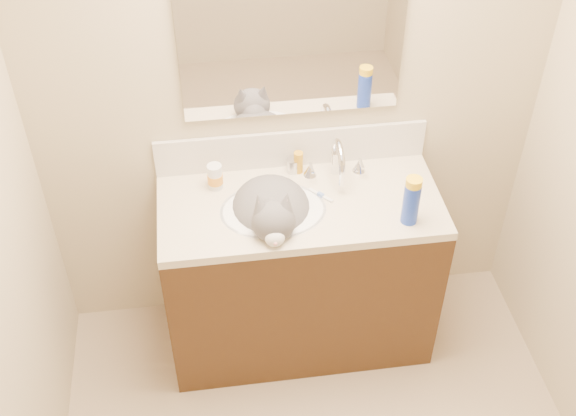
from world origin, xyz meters
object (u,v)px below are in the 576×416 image
object	(u,v)px
faucet	(337,163)
spray_can	(411,204)
silver_jar	(293,166)
basin	(273,222)
cat	(272,213)
amber_bottle	(298,162)
vanity_cabinet	(299,276)
pill_bottle	(215,176)

from	to	relation	value
faucet	spray_can	bearing A→B (deg)	-52.24
faucet	silver_jar	xyz separation A→B (m)	(-0.18, 0.08, -0.05)
basin	cat	bearing A→B (deg)	-159.64
basin	amber_bottle	size ratio (longest dim) A/B	4.34
vanity_cabinet	amber_bottle	distance (m)	0.54
amber_bottle	spray_can	size ratio (longest dim) A/B	0.56
amber_bottle	vanity_cabinet	bearing A→B (deg)	-96.07
faucet	amber_bottle	distance (m)	0.18
faucet	pill_bottle	world-z (taller)	faucet
faucet	spray_can	xyz separation A→B (m)	(0.24, -0.31, 0.01)
pill_bottle	amber_bottle	size ratio (longest dim) A/B	1.12
silver_jar	spray_can	size ratio (longest dim) A/B	0.35
cat	vanity_cabinet	bearing A→B (deg)	17.48
pill_bottle	silver_jar	world-z (taller)	pill_bottle
silver_jar	pill_bottle	bearing A→B (deg)	-169.93
cat	amber_bottle	bearing A→B (deg)	61.79
silver_jar	amber_bottle	xyz separation A→B (m)	(0.02, -0.01, 0.02)
cat	spray_can	distance (m)	0.57
vanity_cabinet	cat	world-z (taller)	cat
cat	spray_can	bearing A→B (deg)	-11.44
basin	faucet	size ratio (longest dim) A/B	1.61
faucet	cat	bearing A→B (deg)	-151.01
vanity_cabinet	pill_bottle	bearing A→B (deg)	156.25
vanity_cabinet	faucet	distance (m)	0.58
vanity_cabinet	basin	xyz separation A→B (m)	(-0.12, -0.03, 0.38)
faucet	vanity_cabinet	bearing A→B (deg)	-142.71
vanity_cabinet	basin	bearing A→B (deg)	-165.96
basin	cat	xyz separation A→B (m)	(-0.00, -0.00, 0.06)
vanity_cabinet	silver_jar	bearing A→B (deg)	89.98
vanity_cabinet	cat	size ratio (longest dim) A/B	2.49
silver_jar	spray_can	xyz separation A→B (m)	(0.42, -0.39, 0.06)
vanity_cabinet	spray_can	world-z (taller)	spray_can
amber_bottle	pill_bottle	bearing A→B (deg)	-171.32
pill_bottle	amber_bottle	world-z (taller)	pill_bottle
vanity_cabinet	amber_bottle	world-z (taller)	amber_bottle
basin	amber_bottle	xyz separation A→B (m)	(0.14, 0.24, 0.12)
pill_bottle	amber_bottle	distance (m)	0.37
cat	amber_bottle	world-z (taller)	cat
amber_bottle	silver_jar	bearing A→B (deg)	166.64
amber_bottle	spray_can	xyz separation A→B (m)	(0.40, -0.38, 0.04)
cat	silver_jar	world-z (taller)	cat
vanity_cabinet	amber_bottle	xyz separation A→B (m)	(0.02, 0.21, 0.50)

